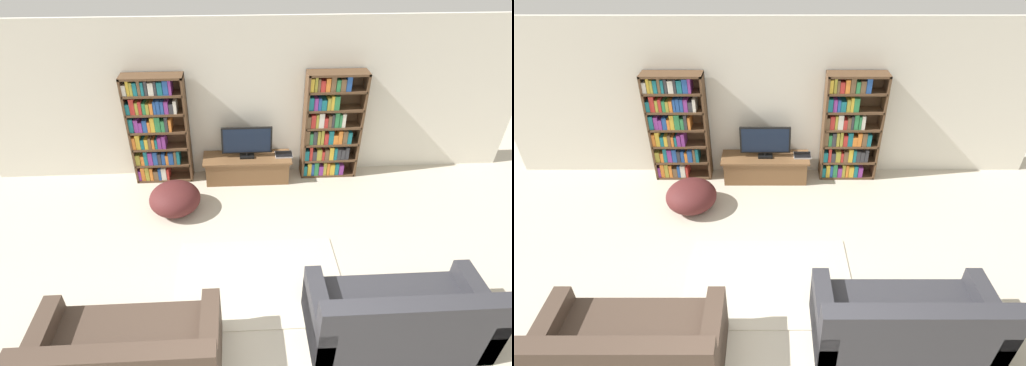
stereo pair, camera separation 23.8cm
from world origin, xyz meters
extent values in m
cube|color=silver|center=(0.00, 4.23, 1.30)|extent=(8.80, 0.06, 2.60)
cube|color=#513823|center=(-1.98, 4.03, 0.91)|extent=(0.04, 0.30, 1.82)
cube|color=#513823|center=(-1.07, 4.03, 0.91)|extent=(0.04, 0.30, 1.82)
cube|color=#513823|center=(-1.53, 4.16, 0.91)|extent=(0.94, 0.04, 1.82)
cube|color=#513823|center=(-1.53, 4.03, 1.81)|extent=(0.94, 0.30, 0.04)
cube|color=#513823|center=(-1.53, 4.03, 0.02)|extent=(0.90, 0.30, 0.04)
cube|color=#7F338C|center=(-1.94, 4.02, 0.13)|extent=(0.04, 0.24, 0.19)
cube|color=orange|center=(-1.88, 4.02, 0.16)|extent=(0.06, 0.24, 0.25)
cube|color=#9E9333|center=(-1.81, 4.02, 0.16)|extent=(0.06, 0.24, 0.25)
cube|color=orange|center=(-1.74, 4.02, 0.15)|extent=(0.05, 0.24, 0.23)
cube|color=brown|center=(-1.67, 4.02, 0.12)|extent=(0.08, 0.24, 0.17)
cube|color=#234C99|center=(-1.61, 4.02, 0.14)|extent=(0.04, 0.24, 0.22)
cube|color=silver|center=(-1.54, 4.02, 0.15)|extent=(0.08, 0.24, 0.22)
cube|color=#B72D28|center=(-1.47, 4.02, 0.14)|extent=(0.04, 0.24, 0.20)
cube|color=#513823|center=(-1.53, 4.03, 0.32)|extent=(0.90, 0.30, 0.04)
cube|color=#9E9333|center=(-1.92, 4.02, 0.43)|extent=(0.07, 0.24, 0.19)
cube|color=orange|center=(-1.85, 4.02, 0.42)|extent=(0.06, 0.24, 0.17)
cube|color=#196B75|center=(-1.79, 4.02, 0.46)|extent=(0.06, 0.24, 0.25)
cube|color=#7F338C|center=(-1.72, 4.02, 0.45)|extent=(0.07, 0.24, 0.23)
cube|color=#234C99|center=(-1.64, 4.02, 0.46)|extent=(0.07, 0.24, 0.23)
cube|color=#333338|center=(-1.57, 4.02, 0.44)|extent=(0.05, 0.24, 0.20)
cube|color=#234C99|center=(-1.51, 4.02, 0.44)|extent=(0.06, 0.24, 0.20)
cube|color=orange|center=(-1.45, 4.02, 0.43)|extent=(0.05, 0.24, 0.17)
cube|color=#234C99|center=(-1.38, 4.02, 0.45)|extent=(0.08, 0.24, 0.21)
cube|color=brown|center=(-1.31, 4.02, 0.46)|extent=(0.04, 0.24, 0.24)
cube|color=#196B75|center=(-1.26, 4.02, 0.46)|extent=(0.05, 0.24, 0.24)
cube|color=#513823|center=(-1.53, 4.03, 0.63)|extent=(0.90, 0.30, 0.04)
cube|color=orange|center=(-1.93, 4.02, 0.75)|extent=(0.05, 0.24, 0.20)
cube|color=gold|center=(-1.87, 4.02, 0.77)|extent=(0.07, 0.24, 0.25)
cube|color=#196B75|center=(-1.80, 4.02, 0.73)|extent=(0.05, 0.24, 0.17)
cube|color=gold|center=(-1.74, 4.02, 0.73)|extent=(0.06, 0.24, 0.18)
cube|color=brown|center=(-1.68, 4.02, 0.74)|extent=(0.05, 0.24, 0.19)
cube|color=orange|center=(-1.63, 4.02, 0.73)|extent=(0.04, 0.24, 0.17)
cube|color=#196B75|center=(-1.58, 4.02, 0.73)|extent=(0.04, 0.24, 0.16)
cube|color=#7F338C|center=(-1.53, 4.02, 0.74)|extent=(0.06, 0.24, 0.19)
cube|color=#7F338C|center=(-1.46, 4.02, 0.75)|extent=(0.06, 0.24, 0.22)
cube|color=#513823|center=(-1.53, 4.03, 0.93)|extent=(0.90, 0.30, 0.04)
cube|color=#196B75|center=(-1.92, 4.02, 1.06)|extent=(0.07, 0.24, 0.22)
cube|color=#7F338C|center=(-1.85, 4.02, 1.05)|extent=(0.07, 0.24, 0.21)
cube|color=#7F338C|center=(-1.78, 4.02, 1.03)|extent=(0.06, 0.24, 0.16)
cube|color=#234C99|center=(-1.71, 4.02, 1.05)|extent=(0.07, 0.24, 0.20)
cube|color=orange|center=(-1.65, 4.02, 1.03)|extent=(0.04, 0.24, 0.17)
cube|color=gold|center=(-1.59, 4.02, 1.07)|extent=(0.07, 0.24, 0.24)
cube|color=#2D7F47|center=(-1.52, 4.02, 1.07)|extent=(0.08, 0.24, 0.25)
cube|color=#2D7F47|center=(-1.44, 4.02, 1.04)|extent=(0.05, 0.24, 0.19)
cube|color=#333338|center=(-1.38, 4.02, 1.07)|extent=(0.05, 0.24, 0.25)
cube|color=orange|center=(-1.33, 4.02, 1.05)|extent=(0.04, 0.24, 0.20)
cube|color=#513823|center=(-1.53, 4.03, 1.23)|extent=(0.90, 0.30, 0.04)
cube|color=#196B75|center=(-1.93, 4.02, 1.33)|extent=(0.06, 0.24, 0.17)
cube|color=#B72D28|center=(-1.86, 4.02, 1.38)|extent=(0.07, 0.24, 0.25)
cube|color=#9E9333|center=(-1.79, 4.02, 1.35)|extent=(0.05, 0.24, 0.19)
cube|color=#B72D28|center=(-1.74, 4.02, 1.36)|extent=(0.05, 0.24, 0.21)
cube|color=#2D7F47|center=(-1.68, 4.02, 1.34)|extent=(0.05, 0.24, 0.18)
cube|color=#9E9333|center=(-1.63, 4.02, 1.34)|extent=(0.05, 0.24, 0.17)
cube|color=orange|center=(-1.57, 4.02, 1.34)|extent=(0.05, 0.24, 0.18)
cube|color=#234C99|center=(-1.52, 4.02, 1.35)|extent=(0.04, 0.24, 0.20)
cube|color=#234C99|center=(-1.47, 4.02, 1.36)|extent=(0.05, 0.24, 0.21)
cube|color=#234C99|center=(-1.41, 4.02, 1.35)|extent=(0.05, 0.24, 0.20)
cube|color=#7F338C|center=(-1.35, 4.02, 1.35)|extent=(0.06, 0.24, 0.20)
cube|color=#333338|center=(-1.27, 4.02, 1.33)|extent=(0.07, 0.24, 0.16)
cube|color=silver|center=(-1.21, 4.02, 1.36)|extent=(0.05, 0.24, 0.21)
cube|color=#513823|center=(-1.53, 4.03, 1.54)|extent=(0.90, 0.30, 0.04)
cube|color=silver|center=(-1.93, 4.02, 1.64)|extent=(0.06, 0.24, 0.16)
cube|color=gold|center=(-1.87, 4.02, 1.68)|extent=(0.04, 0.24, 0.25)
cube|color=#9E9333|center=(-1.82, 4.02, 1.66)|extent=(0.04, 0.24, 0.20)
cube|color=#196B75|center=(-1.76, 4.02, 1.65)|extent=(0.06, 0.24, 0.20)
cube|color=brown|center=(-1.71, 4.02, 1.67)|extent=(0.04, 0.24, 0.23)
cube|color=#196B75|center=(-1.66, 4.02, 1.66)|extent=(0.04, 0.24, 0.20)
cube|color=#333338|center=(-1.61, 4.02, 1.66)|extent=(0.04, 0.24, 0.22)
cube|color=silver|center=(-1.53, 4.02, 1.65)|extent=(0.08, 0.24, 0.19)
cube|color=#333338|center=(-1.47, 4.02, 1.66)|extent=(0.04, 0.24, 0.21)
cube|color=#196B75|center=(-1.40, 4.02, 1.65)|extent=(0.08, 0.24, 0.20)
cube|color=#234C99|center=(-1.32, 4.02, 1.67)|extent=(0.08, 0.24, 0.22)
cube|color=#7F338C|center=(-1.25, 4.02, 1.67)|extent=(0.04, 0.24, 0.22)
cube|color=#513823|center=(0.83, 4.03, 0.91)|extent=(0.04, 0.30, 1.82)
cube|color=#513823|center=(1.73, 4.03, 0.91)|extent=(0.04, 0.30, 1.82)
cube|color=#513823|center=(1.28, 4.16, 0.91)|extent=(0.94, 0.04, 1.82)
cube|color=#513823|center=(1.28, 4.03, 1.81)|extent=(0.94, 0.30, 0.04)
cube|color=#513823|center=(1.28, 4.03, 0.02)|extent=(0.90, 0.30, 0.04)
cube|color=#196B75|center=(0.87, 4.02, 0.13)|extent=(0.06, 0.24, 0.18)
cube|color=gold|center=(0.94, 4.02, 0.15)|extent=(0.06, 0.24, 0.24)
cube|color=#234C99|center=(1.00, 4.02, 0.15)|extent=(0.04, 0.24, 0.23)
cube|color=#2D7F47|center=(1.06, 4.02, 0.16)|extent=(0.07, 0.24, 0.25)
cube|color=#7F338C|center=(1.15, 4.02, 0.13)|extent=(0.07, 0.24, 0.18)
cube|color=#9E9333|center=(1.21, 4.02, 0.16)|extent=(0.05, 0.24, 0.24)
cube|color=orange|center=(1.27, 4.02, 0.15)|extent=(0.04, 0.24, 0.23)
cube|color=gold|center=(1.34, 4.02, 0.14)|extent=(0.08, 0.24, 0.20)
cube|color=#196B75|center=(1.42, 4.02, 0.14)|extent=(0.06, 0.24, 0.22)
cube|color=#7F338C|center=(1.50, 4.02, 0.13)|extent=(0.08, 0.24, 0.19)
cube|color=#513823|center=(1.28, 4.03, 0.32)|extent=(0.90, 0.30, 0.04)
cube|color=#196B75|center=(0.88, 4.02, 0.43)|extent=(0.07, 0.24, 0.18)
cube|color=#B72D28|center=(0.95, 4.02, 0.46)|extent=(0.05, 0.24, 0.25)
cube|color=#333338|center=(1.01, 4.02, 0.42)|extent=(0.07, 0.24, 0.17)
cube|color=#9E9333|center=(1.09, 4.02, 0.44)|extent=(0.08, 0.24, 0.20)
cube|color=#B72D28|center=(1.16, 4.02, 0.42)|extent=(0.04, 0.24, 0.16)
cube|color=brown|center=(1.22, 4.02, 0.44)|extent=(0.07, 0.24, 0.19)
cube|color=gold|center=(1.29, 4.02, 0.46)|extent=(0.07, 0.24, 0.24)
cube|color=#196B75|center=(1.36, 4.02, 0.45)|extent=(0.05, 0.24, 0.21)
cube|color=#333338|center=(1.42, 4.02, 0.44)|extent=(0.06, 0.24, 0.20)
cube|color=#333338|center=(1.49, 4.02, 0.44)|extent=(0.07, 0.24, 0.19)
cube|color=#333338|center=(1.56, 4.02, 0.45)|extent=(0.06, 0.24, 0.22)
cube|color=#513823|center=(1.28, 4.03, 0.63)|extent=(0.90, 0.30, 0.04)
cube|color=brown|center=(0.87, 4.02, 0.77)|extent=(0.06, 0.24, 0.25)
cube|color=#2D7F47|center=(0.93, 4.02, 0.74)|extent=(0.05, 0.24, 0.20)
cube|color=#333338|center=(0.99, 4.02, 0.76)|extent=(0.06, 0.24, 0.23)
cube|color=#9E9333|center=(1.06, 4.02, 0.76)|extent=(0.05, 0.24, 0.24)
cube|color=#9E9333|center=(1.11, 4.02, 0.77)|extent=(0.05, 0.24, 0.25)
cube|color=#B72D28|center=(1.18, 4.02, 0.74)|extent=(0.07, 0.24, 0.19)
cube|color=#196B75|center=(1.25, 4.02, 0.76)|extent=(0.08, 0.24, 0.24)
cube|color=orange|center=(1.33, 4.02, 0.73)|extent=(0.07, 0.24, 0.16)
cube|color=orange|center=(1.41, 4.02, 0.76)|extent=(0.07, 0.24, 0.23)
cube|color=brown|center=(1.49, 4.02, 0.76)|extent=(0.08, 0.24, 0.23)
cube|color=#196B75|center=(1.56, 4.02, 0.75)|extent=(0.07, 0.24, 0.21)
cube|color=#513823|center=(1.28, 4.03, 0.93)|extent=(0.90, 0.30, 0.04)
cube|color=brown|center=(0.87, 4.02, 1.05)|extent=(0.06, 0.24, 0.20)
cube|color=#B72D28|center=(0.94, 4.02, 1.06)|extent=(0.07, 0.24, 0.22)
cube|color=#9E9333|center=(1.00, 4.02, 1.06)|extent=(0.04, 0.24, 0.23)
cube|color=silver|center=(1.07, 4.02, 1.07)|extent=(0.08, 0.24, 0.25)
cube|color=#B72D28|center=(1.15, 4.02, 1.03)|extent=(0.06, 0.24, 0.17)
cube|color=brown|center=(1.21, 4.02, 1.05)|extent=(0.05, 0.24, 0.20)
cube|color=#333338|center=(1.26, 4.02, 1.06)|extent=(0.04, 0.24, 0.22)
cube|color=#2D7F47|center=(1.32, 4.02, 1.07)|extent=(0.07, 0.24, 0.25)
cube|color=#2D7F47|center=(1.38, 4.02, 1.06)|extent=(0.04, 0.24, 0.22)
cube|color=silver|center=(1.43, 4.02, 1.06)|extent=(0.06, 0.24, 0.23)
cube|color=#513823|center=(1.28, 4.03, 1.23)|extent=(0.90, 0.30, 0.04)
cube|color=#196B75|center=(0.88, 4.02, 1.36)|extent=(0.08, 0.24, 0.21)
cube|color=#7F338C|center=(0.96, 4.02, 1.35)|extent=(0.06, 0.24, 0.20)
cube|color=#234C99|center=(1.02, 4.02, 1.35)|extent=(0.05, 0.24, 0.20)
cube|color=#196B75|center=(1.08, 4.02, 1.34)|extent=(0.08, 0.24, 0.17)
cube|color=#9E9333|center=(1.16, 4.02, 1.35)|extent=(0.06, 0.24, 0.20)
cube|color=gold|center=(1.22, 4.02, 1.37)|extent=(0.05, 0.24, 0.23)
cube|color=#2D7F47|center=(1.28, 4.02, 1.36)|extent=(0.08, 0.24, 0.22)
cube|color=#513823|center=(1.28, 4.03, 1.54)|extent=(0.90, 0.30, 0.04)
cube|color=gold|center=(0.87, 4.02, 1.66)|extent=(0.06, 0.24, 0.21)
cube|color=#9E9333|center=(0.93, 4.02, 1.67)|extent=(0.04, 0.24, 0.22)
cube|color=brown|center=(0.98, 4.02, 1.66)|extent=(0.04, 0.24, 0.20)
cube|color=#B72D28|center=(1.04, 4.02, 1.64)|extent=(0.07, 0.24, 0.17)
cube|color=orange|center=(1.12, 4.02, 1.66)|extent=(0.07, 0.24, 0.21)
cube|color=brown|center=(1.19, 4.02, 1.67)|extent=(0.07, 0.24, 0.23)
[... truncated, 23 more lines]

